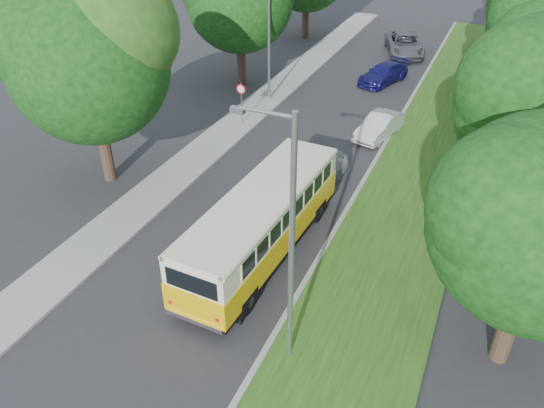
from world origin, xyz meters
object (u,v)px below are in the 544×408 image
at_px(lamppost_far, 267,34).
at_px(car_silver, 309,171).
at_px(lamppost_near, 289,240).
at_px(vintage_bus, 262,224).
at_px(car_white, 379,126).
at_px(car_blue, 383,74).
at_px(car_grey, 405,44).

bearing_deg(lamppost_far, car_silver, -55.56).
relative_size(lamppost_near, vintage_bus, 0.86).
relative_size(lamppost_near, car_white, 2.11).
xyz_separation_m(car_silver, car_blue, (-0.11, 14.72, -0.10)).
bearing_deg(car_grey, vintage_bus, -108.69).
relative_size(car_white, car_blue, 0.87).
relative_size(vintage_bus, car_grey, 1.67).
xyz_separation_m(car_white, car_grey, (-1.86, 15.27, 0.15)).
height_order(lamppost_far, car_blue, lamppost_far).
distance_m(car_white, car_blue, 8.55).
xyz_separation_m(lamppost_near, vintage_bus, (-2.74, 4.22, -2.99)).
xyz_separation_m(lamppost_near, car_silver, (-2.92, 9.78, -3.65)).
distance_m(lamppost_far, car_grey, 14.56).
bearing_deg(car_grey, lamppost_near, -103.81).
bearing_deg(vintage_bus, car_blue, 93.84).
height_order(lamppost_near, car_grey, lamppost_near).
relative_size(lamppost_near, car_blue, 1.85).
bearing_deg(car_silver, car_blue, 111.75).
xyz_separation_m(lamppost_near, lamppost_far, (-8.91, 18.50, -0.25)).
bearing_deg(lamppost_far, car_blue, 45.57).
xyz_separation_m(lamppost_near, car_grey, (-3.07, 31.41, -3.60)).
distance_m(lamppost_near, lamppost_far, 20.53).
relative_size(car_silver, car_grey, 0.76).
distance_m(lamppost_far, car_silver, 11.11).
bearing_deg(car_white, car_silver, -92.49).
distance_m(car_silver, car_white, 6.59).
xyz_separation_m(lamppost_far, car_grey, (5.84, 12.91, -3.34)).
height_order(vintage_bus, car_grey, vintage_bus).
distance_m(lamppost_near, car_grey, 31.76).
distance_m(lamppost_far, car_blue, 9.09).
height_order(car_blue, car_grey, car_grey).
bearing_deg(car_silver, lamppost_far, 145.76).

